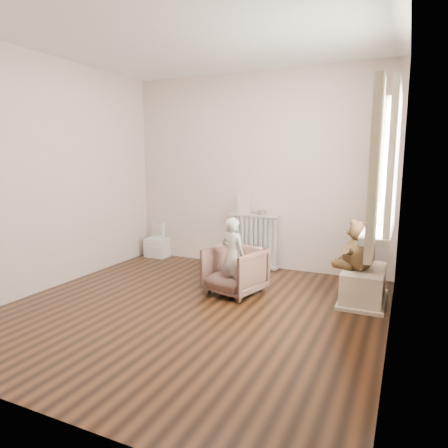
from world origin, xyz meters
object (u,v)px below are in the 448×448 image
at_px(armchair, 235,271).
at_px(teddy_bear, 359,239).
at_px(toy_vanity, 157,239).
at_px(radiator, 253,240).
at_px(child, 233,256).
at_px(plush_cat, 380,213).
at_px(toy_bench, 364,282).

xyz_separation_m(armchair, teddy_bear, (1.26, 0.27, 0.41)).
relative_size(toy_vanity, teddy_bear, 1.02).
relative_size(radiator, child, 0.88).
relative_size(armchair, child, 0.68).
bearing_deg(toy_vanity, child, -32.03).
height_order(teddy_bear, plush_cat, plush_cat).
bearing_deg(toy_bench, child, -163.35).
xyz_separation_m(toy_bench, plush_cat, (0.14, -0.51, 0.80)).
bearing_deg(radiator, toy_vanity, -178.89).
bearing_deg(teddy_bear, plush_cat, -49.91).
height_order(child, teddy_bear, teddy_bear).
bearing_deg(toy_bench, toy_vanity, 167.33).
bearing_deg(toy_vanity, plush_cat, -20.63).
relative_size(radiator, armchair, 1.30).
relative_size(radiator, toy_vanity, 1.42).
bearing_deg(plush_cat, radiator, 154.76).
xyz_separation_m(teddy_bear, plush_cat, (0.20, -0.43, 0.33)).
bearing_deg(plush_cat, armchair, -175.05).
distance_m(radiator, child, 1.12).
xyz_separation_m(toy_vanity, armchair, (1.72, -1.03, -0.02)).
height_order(toy_vanity, toy_bench, toy_vanity).
distance_m(radiator, toy_vanity, 1.55).
relative_size(radiator, toy_bench, 0.99).
bearing_deg(toy_vanity, toy_bench, -12.67).
xyz_separation_m(radiator, toy_vanity, (-1.54, -0.03, -0.11)).
bearing_deg(radiator, plush_cat, -36.82).
height_order(radiator, teddy_bear, teddy_bear).
bearing_deg(plush_cat, toy_vanity, 170.95).
bearing_deg(armchair, child, -74.74).
height_order(toy_bench, plush_cat, plush_cat).
bearing_deg(armchair, toy_bench, 29.89).
bearing_deg(toy_vanity, radiator, 1.11).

